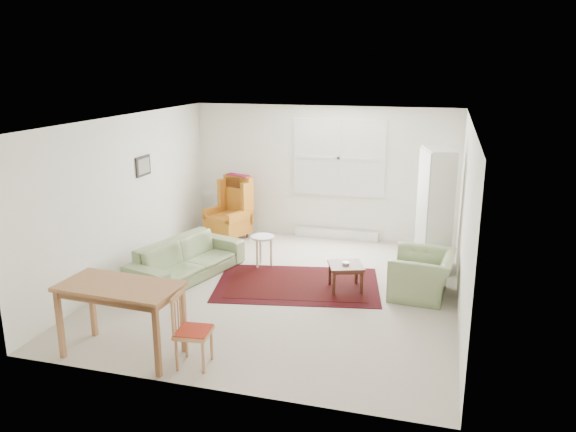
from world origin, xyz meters
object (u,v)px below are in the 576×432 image
(stool, at_px, (263,251))
(desk_chair, at_px, (193,330))
(sofa, at_px, (187,252))
(coffee_table, at_px, (345,277))
(wingback_chair, at_px, (228,208))
(cabinet, at_px, (435,210))
(armchair, at_px, (422,270))
(desk, at_px, (122,320))

(stool, bearing_deg, desk_chair, -85.44)
(sofa, height_order, coffee_table, sofa)
(wingback_chair, distance_m, stool, 1.72)
(cabinet, xyz_separation_m, desk_chair, (-2.43, -3.87, -0.56))
(armchair, distance_m, coffee_table, 1.11)
(sofa, xyz_separation_m, desk_chair, (1.25, -2.44, 0.02))
(coffee_table, height_order, desk, desk)
(wingback_chair, relative_size, desk_chair, 1.42)
(wingback_chair, height_order, desk_chair, wingback_chair)
(sofa, relative_size, stool, 3.81)
(armchair, xyz_separation_m, desk_chair, (-2.33, -2.68, 0.04))
(cabinet, distance_m, desk, 5.12)
(wingback_chair, bearing_deg, desk_chair, -50.92)
(wingback_chair, bearing_deg, cabinet, 12.90)
(wingback_chair, xyz_separation_m, stool, (1.11, -1.26, -0.34))
(coffee_table, xyz_separation_m, stool, (-1.49, 0.62, 0.06))
(coffee_table, relative_size, desk, 0.35)
(cabinet, bearing_deg, wingback_chair, 156.12)
(cabinet, height_order, desk, cabinet)
(stool, bearing_deg, wingback_chair, 131.32)
(sofa, relative_size, desk, 1.47)
(wingback_chair, relative_size, stool, 2.29)
(armchair, distance_m, wingback_chair, 4.11)
(desk, height_order, desk_chair, desk)
(desk_chair, bearing_deg, coffee_table, -30.94)
(sofa, distance_m, desk, 2.47)
(coffee_table, height_order, stool, stool)
(desk, bearing_deg, desk_chair, 0.00)
(coffee_table, relative_size, desk_chair, 0.57)
(desk, bearing_deg, stool, 79.03)
(sofa, xyz_separation_m, wingback_chair, (-0.11, 2.04, 0.20))
(wingback_chair, distance_m, cabinet, 3.87)
(coffee_table, bearing_deg, sofa, -176.45)
(armchair, xyz_separation_m, wingback_chair, (-3.69, 1.80, 0.22))
(cabinet, xyz_separation_m, desk, (-3.31, -3.87, -0.55))
(desk_chair, bearing_deg, sofa, 21.56)
(stool, xyz_separation_m, cabinet, (2.69, 0.65, 0.72))
(desk, bearing_deg, wingback_chair, 96.19)
(coffee_table, bearing_deg, stool, 157.36)
(armchair, bearing_deg, desk, -45.37)
(coffee_table, distance_m, desk_chair, 2.88)
(armchair, height_order, wingback_chair, wingback_chair)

